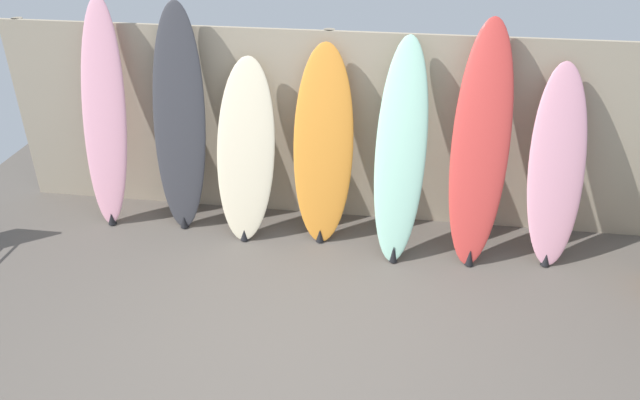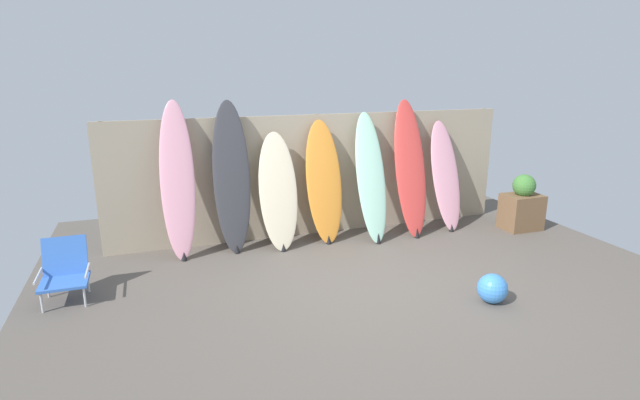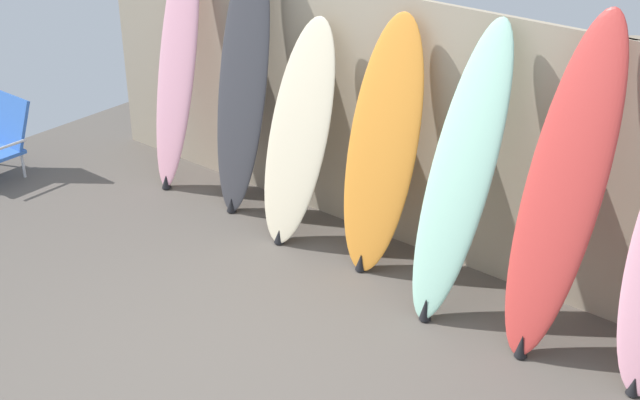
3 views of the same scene
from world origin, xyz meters
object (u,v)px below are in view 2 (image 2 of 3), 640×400
surfboard_pink_6 (446,176)px  beach_ball (492,288)px  surfboard_seafoam_4 (371,178)px  surfboard_red_5 (410,169)px  surfboard_pink_0 (178,181)px  surfboard_orange_3 (324,183)px  beach_chair (65,270)px  planter_box (522,206)px  surfboard_charcoal_1 (232,178)px  surfboard_cream_2 (278,192)px

surfboard_pink_6 → beach_ball: size_ratio=5.15×
surfboard_seafoam_4 → surfboard_red_5: 0.66m
surfboard_pink_0 → surfboard_orange_3: size_ratio=1.19×
surfboard_pink_0 → surfboard_red_5: 3.35m
surfboard_seafoam_4 → beach_chair: size_ratio=2.81×
surfboard_pink_6 → planter_box: size_ratio=1.91×
beach_chair → planter_box: (6.39, 0.34, 0.05)m
surfboard_charcoal_1 → surfboard_red_5: 2.64m
surfboard_cream_2 → surfboard_orange_3: (0.69, 0.05, 0.07)m
surfboard_charcoal_1 → surfboard_pink_0: bearing=-179.3°
surfboard_red_5 → planter_box: bearing=-14.3°
surfboard_seafoam_4 → beach_chair: bearing=-169.2°
surfboard_red_5 → planter_box: 1.90m
surfboard_charcoal_1 → beach_ball: (2.36, -2.52, -0.85)m
surfboard_orange_3 → surfboard_seafoam_4: 0.69m
surfboard_charcoal_1 → surfboard_red_5: bearing=-2.7°
surfboard_pink_0 → surfboard_orange_3: bearing=-0.7°
surfboard_pink_6 → beach_chair: 5.38m
beach_chair → surfboard_pink_6: bearing=-4.2°
surfboard_pink_0 → surfboard_orange_3: 2.02m
surfboard_pink_0 → surfboard_orange_3: surfboard_pink_0 is taller
planter_box → surfboard_charcoal_1: bearing=172.6°
surfboard_cream_2 → surfboard_pink_0: bearing=176.6°
surfboard_pink_6 → surfboard_pink_0: bearing=179.0°
surfboard_cream_2 → surfboard_seafoam_4: surfboard_seafoam_4 is taller
surfboard_seafoam_4 → surfboard_pink_6: surfboard_seafoam_4 is taller
surfboard_pink_0 → surfboard_orange_3: (2.01, -0.02, -0.17)m
surfboard_red_5 → beach_ball: 2.56m
surfboard_pink_6 → beach_chair: size_ratio=2.54×
surfboard_pink_0 → surfboard_seafoam_4: 2.70m
surfboard_pink_0 → surfboard_cream_2: bearing=-3.4°
surfboard_pink_0 → beach_ball: (3.07, -2.52, -0.86)m
beach_chair → planter_box: planter_box is taller
surfboard_orange_3 → surfboard_pink_6: surfboard_orange_3 is taller
beach_chair → surfboard_charcoal_1: bearing=11.3°
surfboard_orange_3 → planter_box: size_ratio=2.00×
surfboard_orange_3 → surfboard_pink_6: size_ratio=1.05×
surfboard_cream_2 → surfboard_red_5: 2.03m
surfboard_pink_0 → surfboard_charcoal_1: 0.71m
planter_box → surfboard_orange_3: bearing=170.1°
surfboard_charcoal_1 → surfboard_seafoam_4: size_ratio=1.12×
surfboard_orange_3 → beach_ball: size_ratio=5.40×
surfboard_red_5 → surfboard_cream_2: bearing=178.9°
surfboard_pink_0 → surfboard_cream_2: 1.35m
surfboard_pink_6 → beach_chair: bearing=-171.1°
surfboard_orange_3 → surfboard_red_5: (1.33, -0.09, 0.13)m
surfboard_charcoal_1 → planter_box: (4.38, -0.57, -0.64)m
surfboard_pink_0 → surfboard_cream_2: (1.32, -0.08, -0.23)m
surfboard_orange_3 → beach_chair: surfboard_orange_3 is taller
surfboard_orange_3 → planter_box: (3.08, -0.54, -0.49)m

